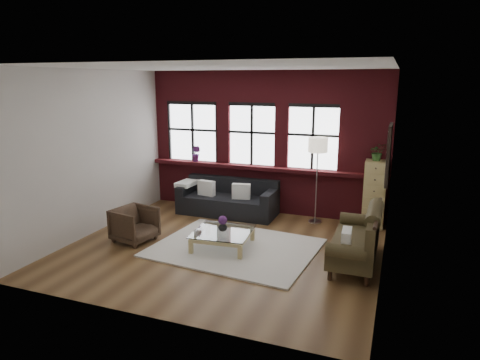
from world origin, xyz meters
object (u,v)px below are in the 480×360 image
(vintage_settee, at_px, (355,236))
(floor_lamp, at_px, (317,177))
(armchair, at_px, (135,225))
(dark_sofa, at_px, (227,197))
(vase, at_px, (223,226))
(drawer_chest, at_px, (374,194))
(coffee_table, at_px, (223,240))

(vintage_settee, height_order, floor_lamp, floor_lamp)
(armchair, bearing_deg, dark_sofa, -13.58)
(vase, xyz_separation_m, floor_lamp, (1.29, 2.04, 0.58))
(drawer_chest, bearing_deg, floor_lamp, -172.78)
(dark_sofa, height_order, armchair, dark_sofa)
(dark_sofa, bearing_deg, vintage_settee, -30.07)
(vase, bearing_deg, armchair, -171.17)
(vintage_settee, bearing_deg, vase, -175.60)
(vase, bearing_deg, vintage_settee, 4.40)
(dark_sofa, bearing_deg, vase, -70.14)
(armchair, bearing_deg, vintage_settee, -72.43)
(coffee_table, relative_size, drawer_chest, 0.72)
(vase, distance_m, drawer_chest, 3.31)
(vase, distance_m, floor_lamp, 2.49)
(armchair, relative_size, drawer_chest, 0.51)
(floor_lamp, bearing_deg, vase, -122.29)
(dark_sofa, height_order, floor_lamp, floor_lamp)
(dark_sofa, bearing_deg, armchair, -114.86)
(vintage_settee, height_order, vase, vintage_settee)
(vintage_settee, distance_m, vase, 2.31)
(vintage_settee, bearing_deg, dark_sofa, 149.93)
(vase, relative_size, drawer_chest, 0.12)
(vintage_settee, xyz_separation_m, vase, (-2.30, -0.18, -0.07))
(dark_sofa, relative_size, floor_lamp, 1.12)
(dark_sofa, xyz_separation_m, vintage_settee, (2.99, -1.73, 0.08))
(vintage_settee, relative_size, drawer_chest, 1.29)
(floor_lamp, bearing_deg, dark_sofa, -176.15)
(floor_lamp, bearing_deg, armchair, -142.33)
(coffee_table, bearing_deg, floor_lamp, 57.71)
(vase, height_order, drawer_chest, drawer_chest)
(armchair, xyz_separation_m, drawer_chest, (4.17, 2.46, 0.37))
(armchair, distance_m, drawer_chest, 4.85)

